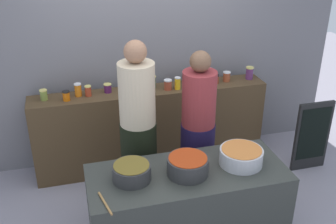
{
  "coord_description": "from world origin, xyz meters",
  "views": [
    {
      "loc": [
        -0.91,
        -3.0,
        2.73
      ],
      "look_at": [
        0.0,
        0.35,
        1.05
      ],
      "focal_mm": 43.04,
      "sensor_mm": 36.0,
      "label": 1
    }
  ],
  "objects_px": {
    "preserve_jar_6": "(153,82)",
    "preserve_jar_5": "(134,89)",
    "cooking_pot_center": "(188,166)",
    "preserve_jar_3": "(88,91)",
    "preserve_jar_9": "(187,78)",
    "preserve_jar_4": "(108,88)",
    "preserve_jar_2": "(78,90)",
    "chalkboard_sign": "(312,136)",
    "preserve_jar_11": "(203,78)",
    "cook_with_tongs": "(138,138)",
    "preserve_jar_8": "(178,83)",
    "preserve_jar_10": "(195,78)",
    "cook_in_cap": "(198,137)",
    "preserve_jar_12": "(216,79)",
    "preserve_jar_13": "(227,76)",
    "preserve_jar_14": "(249,73)",
    "wooden_spoon": "(105,203)",
    "preserve_jar_7": "(168,85)",
    "preserve_jar_1": "(66,96)",
    "preserve_jar_0": "(44,95)",
    "cooking_pot_left": "(132,172)"
  },
  "relations": [
    {
      "from": "preserve_jar_6",
      "to": "cook_with_tongs",
      "type": "xyz_separation_m",
      "value": [
        -0.33,
        -0.8,
        -0.24
      ]
    },
    {
      "from": "preserve_jar_10",
      "to": "cook_in_cap",
      "type": "bearing_deg",
      "value": -106.44
    },
    {
      "from": "cook_in_cap",
      "to": "preserve_jar_10",
      "type": "bearing_deg",
      "value": 73.56
    },
    {
      "from": "preserve_jar_2",
      "to": "preserve_jar_10",
      "type": "height_order",
      "value": "preserve_jar_2"
    },
    {
      "from": "preserve_jar_3",
      "to": "preserve_jar_10",
      "type": "distance_m",
      "value": 1.24
    },
    {
      "from": "preserve_jar_1",
      "to": "preserve_jar_10",
      "type": "bearing_deg",
      "value": 4.03
    },
    {
      "from": "preserve_jar_0",
      "to": "preserve_jar_1",
      "type": "height_order",
      "value": "preserve_jar_0"
    },
    {
      "from": "preserve_jar_6",
      "to": "preserve_jar_9",
      "type": "distance_m",
      "value": 0.41
    },
    {
      "from": "preserve_jar_14",
      "to": "wooden_spoon",
      "type": "height_order",
      "value": "preserve_jar_14"
    },
    {
      "from": "preserve_jar_11",
      "to": "cook_with_tongs",
      "type": "xyz_separation_m",
      "value": [
        -0.94,
        -0.8,
        -0.22
      ]
    },
    {
      "from": "preserve_jar_1",
      "to": "cook_with_tongs",
      "type": "distance_m",
      "value": 0.97
    },
    {
      "from": "preserve_jar_6",
      "to": "preserve_jar_14",
      "type": "height_order",
      "value": "preserve_jar_14"
    },
    {
      "from": "preserve_jar_8",
      "to": "preserve_jar_14",
      "type": "relative_size",
      "value": 0.94
    },
    {
      "from": "preserve_jar_9",
      "to": "preserve_jar_3",
      "type": "bearing_deg",
      "value": -177.55
    },
    {
      "from": "preserve_jar_0",
      "to": "cook_in_cap",
      "type": "xyz_separation_m",
      "value": [
        1.45,
        -0.81,
        -0.29
      ]
    },
    {
      "from": "preserve_jar_10",
      "to": "preserve_jar_4",
      "type": "bearing_deg",
      "value": 179.84
    },
    {
      "from": "preserve_jar_7",
      "to": "preserve_jar_10",
      "type": "xyz_separation_m",
      "value": [
        0.36,
        0.1,
        0.01
      ]
    },
    {
      "from": "preserve_jar_9",
      "to": "cooking_pot_center",
      "type": "xyz_separation_m",
      "value": [
        -0.46,
        -1.48,
        -0.18
      ]
    },
    {
      "from": "cooking_pot_left",
      "to": "cook_in_cap",
      "type": "height_order",
      "value": "cook_in_cap"
    },
    {
      "from": "preserve_jar_3",
      "to": "preserve_jar_9",
      "type": "bearing_deg",
      "value": 2.45
    },
    {
      "from": "preserve_jar_4",
      "to": "preserve_jar_7",
      "type": "height_order",
      "value": "preserve_jar_7"
    },
    {
      "from": "preserve_jar_9",
      "to": "preserve_jar_10",
      "type": "distance_m",
      "value": 0.1
    },
    {
      "from": "preserve_jar_5",
      "to": "cook_in_cap",
      "type": "distance_m",
      "value": 0.94
    },
    {
      "from": "preserve_jar_4",
      "to": "preserve_jar_11",
      "type": "distance_m",
      "value": 1.12
    },
    {
      "from": "preserve_jar_12",
      "to": "preserve_jar_13",
      "type": "distance_m",
      "value": 0.15
    },
    {
      "from": "preserve_jar_7",
      "to": "wooden_spoon",
      "type": "xyz_separation_m",
      "value": [
        -0.92,
        -1.6,
        -0.24
      ]
    },
    {
      "from": "preserve_jar_0",
      "to": "preserve_jar_6",
      "type": "height_order",
      "value": "preserve_jar_6"
    },
    {
      "from": "preserve_jar_10",
      "to": "cooking_pot_left",
      "type": "bearing_deg",
      "value": -125.57
    },
    {
      "from": "preserve_jar_9",
      "to": "preserve_jar_1",
      "type": "bearing_deg",
      "value": -175.39
    },
    {
      "from": "preserve_jar_4",
      "to": "preserve_jar_5",
      "type": "height_order",
      "value": "preserve_jar_5"
    },
    {
      "from": "cook_with_tongs",
      "to": "preserve_jar_8",
      "type": "bearing_deg",
      "value": 49.66
    },
    {
      "from": "wooden_spoon",
      "to": "chalkboard_sign",
      "type": "relative_size",
      "value": 0.34
    },
    {
      "from": "preserve_jar_1",
      "to": "preserve_jar_2",
      "type": "bearing_deg",
      "value": 33.68
    },
    {
      "from": "preserve_jar_10",
      "to": "preserve_jar_0",
      "type": "bearing_deg",
      "value": -179.12
    },
    {
      "from": "preserve_jar_5",
      "to": "cooking_pot_center",
      "type": "relative_size",
      "value": 0.29
    },
    {
      "from": "preserve_jar_3",
      "to": "cooking_pot_center",
      "type": "relative_size",
      "value": 0.34
    },
    {
      "from": "preserve_jar_6",
      "to": "preserve_jar_5",
      "type": "bearing_deg",
      "value": -161.01
    },
    {
      "from": "preserve_jar_3",
      "to": "preserve_jar_13",
      "type": "distance_m",
      "value": 1.62
    },
    {
      "from": "preserve_jar_1",
      "to": "cooking_pot_center",
      "type": "bearing_deg",
      "value": -56.26
    },
    {
      "from": "preserve_jar_1",
      "to": "preserve_jar_9",
      "type": "bearing_deg",
      "value": 4.61
    },
    {
      "from": "preserve_jar_6",
      "to": "cooking_pot_center",
      "type": "xyz_separation_m",
      "value": [
        -0.05,
        -1.46,
        -0.18
      ]
    },
    {
      "from": "preserve_jar_2",
      "to": "chalkboard_sign",
      "type": "distance_m",
      "value": 2.73
    },
    {
      "from": "preserve_jar_9",
      "to": "preserve_jar_11",
      "type": "distance_m",
      "value": 0.2
    },
    {
      "from": "preserve_jar_6",
      "to": "cook_with_tongs",
      "type": "relative_size",
      "value": 0.08
    },
    {
      "from": "preserve_jar_11",
      "to": "wooden_spoon",
      "type": "xyz_separation_m",
      "value": [
        -1.37,
        -1.68,
        -0.24
      ]
    },
    {
      "from": "preserve_jar_4",
      "to": "cooking_pot_center",
      "type": "height_order",
      "value": "preserve_jar_4"
    },
    {
      "from": "preserve_jar_1",
      "to": "preserve_jar_9",
      "type": "distance_m",
      "value": 1.38
    },
    {
      "from": "preserve_jar_11",
      "to": "preserve_jar_13",
      "type": "bearing_deg",
      "value": -2.79
    },
    {
      "from": "preserve_jar_0",
      "to": "cooking_pot_left",
      "type": "xyz_separation_m",
      "value": [
        0.68,
        -1.4,
        -0.18
      ]
    },
    {
      "from": "preserve_jar_3",
      "to": "preserve_jar_10",
      "type": "height_order",
      "value": "preserve_jar_10"
    }
  ]
}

